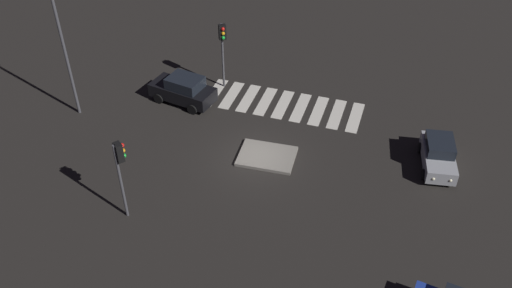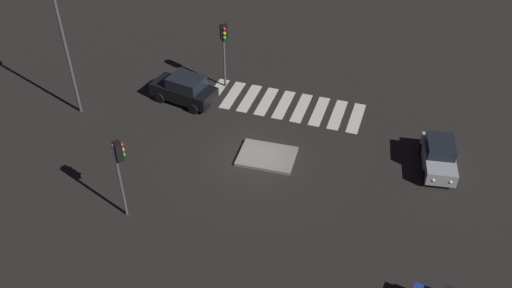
{
  "view_description": "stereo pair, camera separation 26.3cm",
  "coord_description": "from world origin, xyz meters",
  "px_view_note": "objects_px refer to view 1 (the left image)",
  "views": [
    {
      "loc": [
        -7.19,
        22.34,
        19.65
      ],
      "look_at": [
        0.0,
        0.0,
        1.0
      ],
      "focal_mm": 38.57,
      "sensor_mm": 36.0,
      "label": 1
    },
    {
      "loc": [
        -7.44,
        22.26,
        19.65
      ],
      "look_at": [
        0.0,
        0.0,
        1.0
      ],
      "focal_mm": 38.57,
      "sensor_mm": 36.0,
      "label": 2
    }
  ],
  "objects_px": {
    "traffic_island": "(267,156)",
    "car_silver": "(438,154)",
    "traffic_light_north": "(120,162)",
    "street_lamp": "(60,33)",
    "car_black": "(183,90)",
    "traffic_light_east": "(223,41)"
  },
  "relations": [
    {
      "from": "car_black",
      "to": "car_silver",
      "type": "xyz_separation_m",
      "value": [
        -15.63,
        1.53,
        -0.1
      ]
    },
    {
      "from": "traffic_island",
      "to": "car_silver",
      "type": "distance_m",
      "value": 9.29
    },
    {
      "from": "car_black",
      "to": "traffic_light_east",
      "type": "height_order",
      "value": "traffic_light_east"
    },
    {
      "from": "traffic_light_east",
      "to": "traffic_light_north",
      "type": "xyz_separation_m",
      "value": [
        0.39,
        12.31,
        -0.07
      ]
    },
    {
      "from": "traffic_light_north",
      "to": "street_lamp",
      "type": "bearing_deg",
      "value": 83.61
    },
    {
      "from": "traffic_light_north",
      "to": "street_lamp",
      "type": "xyz_separation_m",
      "value": [
        7.16,
        -6.88,
        2.07
      ]
    },
    {
      "from": "traffic_island",
      "to": "car_silver",
      "type": "bearing_deg",
      "value": -166.36
    },
    {
      "from": "car_silver",
      "to": "street_lamp",
      "type": "relative_size",
      "value": 0.48
    },
    {
      "from": "traffic_light_north",
      "to": "street_lamp",
      "type": "height_order",
      "value": "street_lamp"
    },
    {
      "from": "street_lamp",
      "to": "traffic_island",
      "type": "bearing_deg",
      "value": 177.07
    },
    {
      "from": "traffic_light_east",
      "to": "street_lamp",
      "type": "distance_m",
      "value": 9.52
    },
    {
      "from": "car_silver",
      "to": "traffic_light_north",
      "type": "distance_m",
      "value": 16.69
    },
    {
      "from": "car_silver",
      "to": "traffic_light_east",
      "type": "distance_m",
      "value": 14.56
    },
    {
      "from": "car_black",
      "to": "car_silver",
      "type": "relative_size",
      "value": 1.12
    },
    {
      "from": "car_black",
      "to": "car_silver",
      "type": "height_order",
      "value": "car_black"
    },
    {
      "from": "traffic_island",
      "to": "traffic_light_east",
      "type": "height_order",
      "value": "traffic_light_east"
    },
    {
      "from": "car_silver",
      "to": "traffic_island",
      "type": "bearing_deg",
      "value": -85.76
    },
    {
      "from": "traffic_island",
      "to": "street_lamp",
      "type": "bearing_deg",
      "value": -2.93
    },
    {
      "from": "traffic_light_north",
      "to": "car_black",
      "type": "bearing_deg",
      "value": 45.75
    },
    {
      "from": "car_silver",
      "to": "traffic_light_north",
      "type": "bearing_deg",
      "value": -68.67
    },
    {
      "from": "car_silver",
      "to": "street_lamp",
      "type": "bearing_deg",
      "value": -95.23
    },
    {
      "from": "car_silver",
      "to": "traffic_light_east",
      "type": "bearing_deg",
      "value": -115.13
    }
  ]
}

